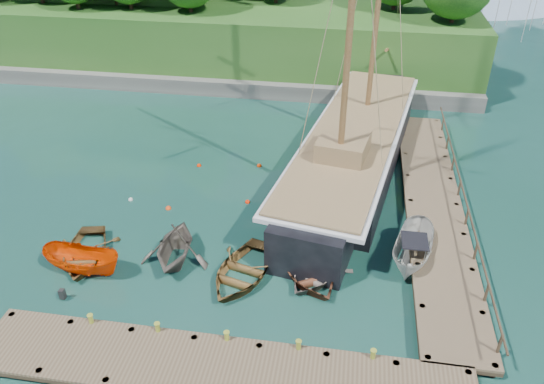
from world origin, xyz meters
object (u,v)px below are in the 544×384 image
(rowboat_2, at_px, (242,277))
(rowboat_3, at_px, (316,276))
(rowboat_4, at_px, (307,275))
(motorboat_orange, at_px, (85,272))
(rowboat_0, at_px, (85,258))
(rowboat_1, at_px, (176,260))
(cabin_boat_white, at_px, (411,263))
(schooner, at_px, (353,153))

(rowboat_2, xyz_separation_m, rowboat_3, (3.58, 0.61, 0.00))
(rowboat_4, height_order, motorboat_orange, motorboat_orange)
(rowboat_0, distance_m, rowboat_1, 4.76)
(cabin_boat_white, bearing_deg, schooner, 123.80)
(rowboat_4, distance_m, motorboat_orange, 11.15)
(rowboat_3, xyz_separation_m, rowboat_4, (-0.41, -0.01, 0.00))
(motorboat_orange, bearing_deg, cabin_boat_white, -71.60)
(rowboat_2, bearing_deg, cabin_boat_white, 31.84)
(rowboat_1, bearing_deg, cabin_boat_white, 4.27)
(rowboat_3, relative_size, cabin_boat_white, 0.84)
(motorboat_orange, bearing_deg, rowboat_0, 32.47)
(rowboat_1, xyz_separation_m, rowboat_3, (7.23, -0.10, 0.00))
(rowboat_0, bearing_deg, schooner, 27.91)
(rowboat_1, height_order, rowboat_4, rowboat_1)
(rowboat_0, distance_m, rowboat_4, 11.55)
(rowboat_0, height_order, rowboat_1, rowboat_1)
(rowboat_2, height_order, rowboat_4, rowboat_2)
(rowboat_0, distance_m, schooner, 17.67)
(cabin_boat_white, height_order, schooner, schooner)
(rowboat_2, relative_size, rowboat_4, 1.04)
(rowboat_3, distance_m, rowboat_4, 0.41)
(cabin_boat_white, bearing_deg, rowboat_0, -158.31)
(schooner, bearing_deg, rowboat_1, -118.14)
(rowboat_1, distance_m, motorboat_orange, 4.53)
(rowboat_0, bearing_deg, rowboat_4, -10.46)
(schooner, bearing_deg, rowboat_0, -129.04)
(motorboat_orange, bearing_deg, schooner, -38.93)
(rowboat_1, relative_size, rowboat_4, 0.87)
(rowboat_2, xyz_separation_m, schooner, (4.97, 11.64, 1.24))
(rowboat_1, relative_size, cabin_boat_white, 0.86)
(rowboat_0, xyz_separation_m, rowboat_4, (11.54, 0.50, 0.00))
(rowboat_1, relative_size, rowboat_3, 1.02)
(rowboat_2, distance_m, schooner, 12.71)
(rowboat_1, relative_size, motorboat_orange, 0.97)
(rowboat_1, height_order, schooner, schooner)
(rowboat_4, bearing_deg, rowboat_0, 152.59)
(rowboat_0, xyz_separation_m, rowboat_3, (11.95, 0.50, 0.00))
(rowboat_0, xyz_separation_m, rowboat_1, (4.72, 0.61, 0.00))
(rowboat_0, xyz_separation_m, rowboat_2, (8.37, -0.11, 0.00))
(motorboat_orange, distance_m, cabin_boat_white, 16.54)
(rowboat_2, height_order, cabin_boat_white, cabin_boat_white)
(cabin_boat_white, bearing_deg, rowboat_3, -145.23)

